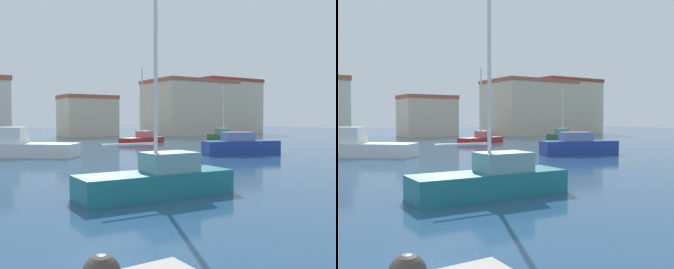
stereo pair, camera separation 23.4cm
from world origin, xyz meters
TOP-DOWN VIEW (x-y plane):
  - water at (15.00, 20.00)m, footprint 160.00×160.00m
  - motorboat_white_outer_mooring at (6.35, 22.01)m, footprint 6.94×6.29m
  - motorboat_blue_near_pier at (19.36, 15.45)m, footprint 5.40×3.04m
  - sailboat_green_center_channel at (30.67, 30.26)m, footprint 2.35×4.92m
  - sailboat_teal_distant_east at (7.18, 6.28)m, footprint 5.05×1.71m
  - sailboat_red_far_right at (20.13, 30.39)m, footprint 5.58×3.50m
  - harbor_office at (20.85, 47.11)m, footprint 7.22×5.41m
  - yacht_club at (36.26, 44.58)m, footprint 12.49×9.31m
  - warehouse_block at (43.64, 46.08)m, footprint 10.99×9.47m

SIDE VIEW (x-z plane):
  - water at x=15.00m, z-range 0.00..0.00m
  - sailboat_red_far_right at x=20.13m, z-range -3.31..4.20m
  - sailboat_green_center_channel at x=30.67m, z-range -2.56..3.53m
  - sailboat_teal_distant_east at x=7.18m, z-range -2.76..3.82m
  - motorboat_blue_near_pier at x=19.36m, z-range -0.18..1.34m
  - motorboat_white_outer_mooring at x=6.35m, z-range -0.35..1.54m
  - harbor_office at x=20.85m, z-range 0.01..5.61m
  - yacht_club at x=36.26m, z-range 0.01..8.22m
  - warehouse_block at x=43.64m, z-range 0.01..8.85m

